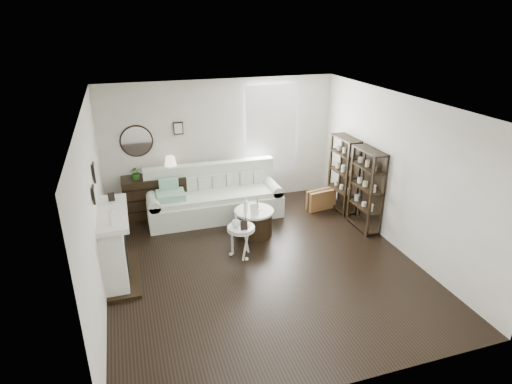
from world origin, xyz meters
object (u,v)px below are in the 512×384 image
object	(u,v)px
dresser	(155,196)
drum_table	(254,222)
pedestal_table	(241,229)
sofa	(214,200)

from	to	relation	value
dresser	drum_table	world-z (taller)	dresser
drum_table	pedestal_table	distance (m)	0.85
sofa	drum_table	distance (m)	1.21
pedestal_table	dresser	bearing A→B (deg)	120.24
sofa	dresser	bearing A→B (deg)	161.61
drum_table	sofa	bearing A→B (deg)	116.40
drum_table	pedestal_table	size ratio (longest dim) A/B	1.30
dresser	drum_table	distance (m)	2.25
dresser	drum_table	bearing A→B (deg)	-40.84
dresser	pedestal_table	distance (m)	2.48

